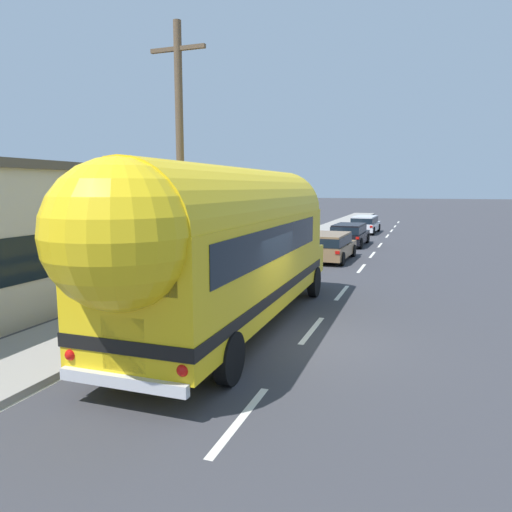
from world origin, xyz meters
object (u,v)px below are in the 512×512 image
at_px(utility_pole, 180,161).
at_px(car_lead, 329,245).
at_px(car_second, 349,233).
at_px(car_third, 365,223).
at_px(painted_bus, 227,242).

distance_m(utility_pole, car_lead, 11.02).
height_order(car_second, car_third, same).
xyz_separation_m(utility_pole, car_third, (2.71, 25.06, -3.63)).
height_order(car_lead, car_second, same).
xyz_separation_m(car_lead, car_third, (-0.05, 15.02, 0.00)).
relative_size(utility_pole, car_lead, 1.87).
relative_size(car_lead, car_second, 1.02).
height_order(car_lead, car_third, same).
distance_m(utility_pole, car_second, 17.14).
relative_size(car_second, car_third, 0.94).
relative_size(utility_pole, car_second, 1.91).
height_order(painted_bus, car_second, painted_bus).
distance_m(car_lead, car_second, 6.48).
height_order(utility_pole, car_lead, utility_pole).
xyz_separation_m(utility_pole, car_lead, (2.76, 10.04, -3.63)).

